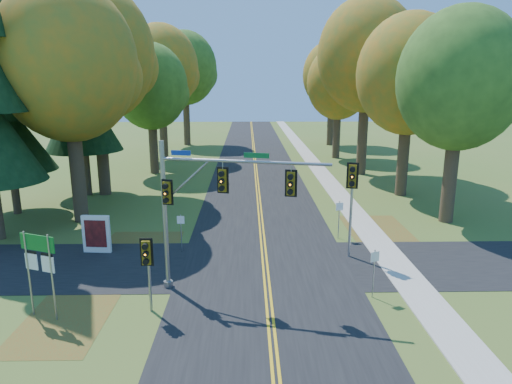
{
  "coord_description": "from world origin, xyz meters",
  "views": [
    {
      "loc": [
        -0.82,
        -18.19,
        8.51
      ],
      "look_at": [
        -0.4,
        3.51,
        3.2
      ],
      "focal_mm": 32.0,
      "sensor_mm": 36.0,
      "label": 1
    }
  ],
  "objects_px": {
    "route_sign_cluster": "(39,258)",
    "info_kiosk": "(96,234)",
    "traffic_mast": "(204,198)",
    "east_signal_pole": "(352,186)"
  },
  "relations": [
    {
      "from": "traffic_mast",
      "to": "route_sign_cluster",
      "type": "height_order",
      "value": "traffic_mast"
    },
    {
      "from": "east_signal_pole",
      "to": "info_kiosk",
      "type": "relative_size",
      "value": 2.45
    },
    {
      "from": "info_kiosk",
      "to": "route_sign_cluster",
      "type": "bearing_deg",
      "value": -83.72
    },
    {
      "from": "east_signal_pole",
      "to": "traffic_mast",
      "type": "bearing_deg",
      "value": -136.34
    },
    {
      "from": "route_sign_cluster",
      "to": "info_kiosk",
      "type": "relative_size",
      "value": 1.68
    },
    {
      "from": "traffic_mast",
      "to": "info_kiosk",
      "type": "distance_m",
      "value": 8.02
    },
    {
      "from": "east_signal_pole",
      "to": "info_kiosk",
      "type": "bearing_deg",
      "value": -168.44
    },
    {
      "from": "route_sign_cluster",
      "to": "traffic_mast",
      "type": "bearing_deg",
      "value": 41.06
    },
    {
      "from": "traffic_mast",
      "to": "east_signal_pole",
      "type": "bearing_deg",
      "value": 40.73
    },
    {
      "from": "traffic_mast",
      "to": "route_sign_cluster",
      "type": "xyz_separation_m",
      "value": [
        -5.77,
        -2.03,
        -1.69
      ]
    }
  ]
}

